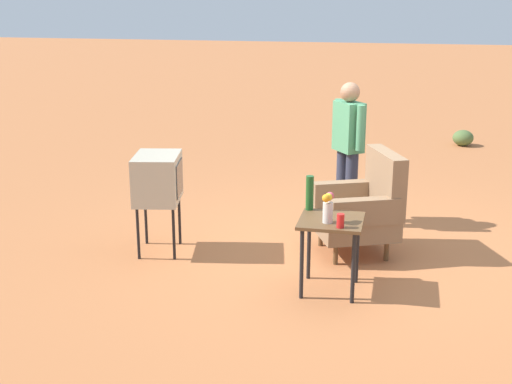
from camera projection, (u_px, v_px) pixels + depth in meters
ground_plane at (349, 247)px, 7.31m from camera, size 60.00×60.00×0.00m
armchair at (364, 206)px, 7.03m from camera, size 1.01×1.02×1.06m
side_table at (331, 230)px, 6.10m from camera, size 0.56×0.56×0.68m
tv_on_stand at (158, 179)px, 6.98m from camera, size 0.67×0.55×1.03m
person_standing at (348, 144)px, 7.82m from camera, size 0.47×0.39×1.64m
bottle_wine_green at (310, 193)px, 6.30m from camera, size 0.07×0.07×0.32m
soda_can_red at (340, 221)px, 5.84m from camera, size 0.07×0.07×0.12m
flower_vase at (328, 206)px, 5.95m from camera, size 0.14×0.10×0.27m
shrub_far at (463, 138)px, 12.05m from camera, size 0.36×0.36×0.28m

